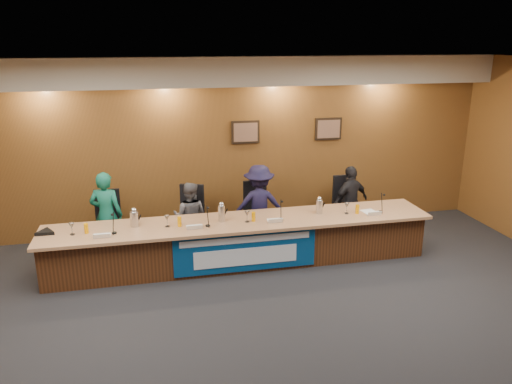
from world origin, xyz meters
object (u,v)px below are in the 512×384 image
panelist_c (259,205)px  office_chair_d (348,209)px  panelist_a (107,215)px  office_chair_c (258,216)px  office_chair_a (108,227)px  office_chair_b (190,221)px  banner (246,252)px  carafe_right (319,207)px  carafe_mid (222,213)px  panelist_d (350,201)px  speakerphone (45,232)px  carafe_left (134,219)px  dais_body (241,243)px  panelist_b (190,216)px

panelist_c → office_chair_d: size_ratio=2.98×
panelist_a → office_chair_c: size_ratio=3.04×
office_chair_a → office_chair_b: size_ratio=1.00×
banner → carafe_right: (1.31, 0.42, 0.48)m
carafe_mid → banner: bearing=-53.0°
panelist_d → speakerphone: bearing=-12.4°
panelist_d → office_chair_a: 4.26m
panelist_c → office_chair_c: bearing=-83.7°
office_chair_a → carafe_left: bearing=-58.8°
carafe_right → dais_body: bearing=-179.7°
panelist_b → panelist_d: size_ratio=0.91×
panelist_b → carafe_left: bearing=55.5°
office_chair_d → carafe_left: 3.89m
office_chair_a → office_chair_d: 4.25m
panelist_b → office_chair_a: size_ratio=2.50×
panelist_c → panelist_d: 1.70m
panelist_a → office_chair_c: (2.55, 0.10, -0.25)m
panelist_a → office_chair_a: panelist_a is taller
speakerphone → dais_body: bearing=-0.5°
panelist_a → office_chair_a: (0.00, 0.10, -0.25)m
dais_body → carafe_left: bearing=178.2°
office_chair_d → carafe_mid: carafe_mid is taller
panelist_b → carafe_left: panelist_b is taller
panelist_c → panelist_d: size_ratio=1.08×
dais_body → panelist_a: size_ratio=4.12×
carafe_right → office_chair_b: bearing=158.1°
banner → carafe_right: bearing=17.9°
panelist_c → office_chair_c: (0.00, 0.10, -0.24)m
office_chair_a → carafe_left: size_ratio=2.05×
dais_body → panelist_d: panelist_d is taller
panelist_a → office_chair_d: size_ratio=3.04×
panelist_b → carafe_left: (-0.89, -0.68, 0.27)m
dais_body → carafe_left: size_ratio=25.57×
dais_body → speakerphone: bearing=179.5°
banner → panelist_b: size_ratio=1.84×
banner → office_chair_c: (0.47, 1.24, 0.10)m
banner → office_chair_d: 2.50m
dais_body → carafe_left: 1.71m
carafe_right → speakerphone: carafe_right is taller
office_chair_d → carafe_left: carafe_left is taller
panelist_c → panelist_d: bearing=-173.7°
panelist_c → carafe_left: size_ratio=6.10×
carafe_mid → panelist_a: bearing=157.4°
office_chair_d → carafe_mid: size_ratio=1.84×
office_chair_a → office_chair_c: size_ratio=1.00×
office_chair_d → speakerphone: (-5.07, -0.80, 0.30)m
office_chair_d → carafe_mid: (-2.47, -0.84, 0.40)m
carafe_left → carafe_mid: (1.33, -0.06, 0.01)m
panelist_c → carafe_left: (-2.09, -0.68, 0.15)m
dais_body → carafe_right: 1.41m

